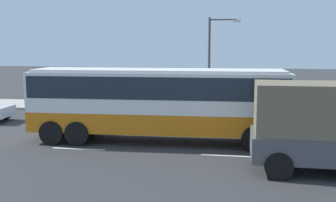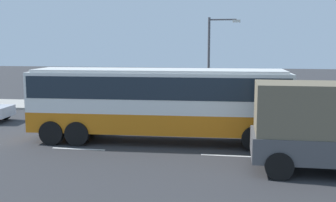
# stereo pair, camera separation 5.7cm
# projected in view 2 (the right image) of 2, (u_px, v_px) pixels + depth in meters

# --- Properties ---
(ground_plane) EXTENTS (120.00, 120.00, 0.00)m
(ground_plane) POSITION_uv_depth(u_px,v_px,m) (186.00, 140.00, 19.62)
(ground_plane) COLOR #333335
(sidewalk_curb) EXTENTS (80.00, 4.00, 0.15)m
(sidewalk_curb) POSITION_uv_depth(u_px,v_px,m) (202.00, 109.00, 28.36)
(sidewalk_curb) COLOR #A8A399
(sidewalk_curb) RESTS_ON ground_plane
(lane_centreline) EXTENTS (46.67, 0.16, 0.01)m
(lane_centreline) POSITION_uv_depth(u_px,v_px,m) (321.00, 160.00, 16.18)
(lane_centreline) COLOR white
(lane_centreline) RESTS_ON ground_plane
(coach_bus) EXTENTS (11.93, 3.06, 3.40)m
(coach_bus) POSITION_uv_depth(u_px,v_px,m) (158.00, 97.00, 18.87)
(coach_bus) COLOR orange
(coach_bus) RESTS_ON ground_plane
(pedestrian_at_crossing) EXTENTS (0.32, 0.32, 1.73)m
(pedestrian_at_crossing) POSITION_uv_depth(u_px,v_px,m) (327.00, 99.00, 25.38)
(pedestrian_at_crossing) COLOR brown
(pedestrian_at_crossing) RESTS_ON sidewalk_curb
(street_lamp) EXTENTS (2.06, 0.24, 6.09)m
(street_lamp) POSITION_uv_depth(u_px,v_px,m) (213.00, 57.00, 26.48)
(street_lamp) COLOR #47474C
(street_lamp) RESTS_ON sidewalk_curb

